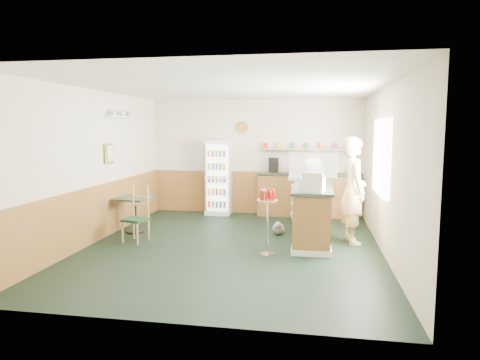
% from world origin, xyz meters
% --- Properties ---
extents(ground, '(6.00, 6.00, 0.00)m').
position_xyz_m(ground, '(0.00, 0.00, 0.00)').
color(ground, black).
rests_on(ground, ground).
extents(room_envelope, '(5.04, 6.02, 2.72)m').
position_xyz_m(room_envelope, '(-0.23, 0.73, 1.52)').
color(room_envelope, beige).
rests_on(room_envelope, ground).
extents(service_counter, '(0.68, 3.01, 1.01)m').
position_xyz_m(service_counter, '(1.35, 1.07, 0.46)').
color(service_counter, '#925B2F').
rests_on(service_counter, ground).
extents(back_counter, '(2.24, 0.42, 1.69)m').
position_xyz_m(back_counter, '(1.19, 2.80, 0.55)').
color(back_counter, '#925B2F').
rests_on(back_counter, ground).
extents(drinks_fridge, '(0.57, 0.51, 1.74)m').
position_xyz_m(drinks_fridge, '(-0.84, 2.74, 0.87)').
color(drinks_fridge, silver).
rests_on(drinks_fridge, ground).
extents(display_case, '(0.94, 0.49, 0.54)m').
position_xyz_m(display_case, '(1.35, 1.52, 1.28)').
color(display_case, silver).
rests_on(display_case, service_counter).
extents(cash_register, '(0.43, 0.45, 0.21)m').
position_xyz_m(cash_register, '(1.35, -0.09, 1.12)').
color(cash_register, beige).
rests_on(cash_register, service_counter).
extents(shopkeeper, '(0.60, 0.72, 1.88)m').
position_xyz_m(shopkeeper, '(2.05, 0.59, 0.94)').
color(shopkeeper, tan).
rests_on(shopkeeper, ground).
extents(condiment_stand, '(0.33, 0.33, 1.04)m').
position_xyz_m(condiment_stand, '(0.65, -0.40, 0.72)').
color(condiment_stand, silver).
rests_on(condiment_stand, ground).
extents(newspaper_rack, '(0.09, 0.45, 0.71)m').
position_xyz_m(newspaper_rack, '(0.99, 1.29, 0.58)').
color(newspaper_rack, black).
rests_on(newspaper_rack, ground).
extents(cafe_table, '(0.70, 0.70, 0.69)m').
position_xyz_m(cafe_table, '(-2.05, 0.65, 0.49)').
color(cafe_table, black).
rests_on(cafe_table, ground).
extents(cafe_chair, '(0.46, 0.46, 1.01)m').
position_xyz_m(cafe_chair, '(-1.75, 0.08, 0.53)').
color(cafe_chair, black).
rests_on(cafe_chair, ground).
extents(dog_doorstop, '(0.22, 0.29, 0.27)m').
position_xyz_m(dog_doorstop, '(0.72, 0.95, 0.13)').
color(dog_doorstop, gray).
rests_on(dog_doorstop, ground).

